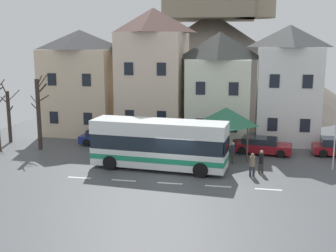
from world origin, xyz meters
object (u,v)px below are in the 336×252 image
object	(u,v)px
transit_bus	(159,145)
pedestrian_01	(252,163)
pedestrian_03	(219,151)
bare_tree_00	(39,112)
parked_car_01	(105,137)
townhouse_01	(153,73)
public_bench	(244,145)
bare_tree_02	(9,116)
townhouse_03	(288,84)
bus_shelter	(226,117)
pedestrian_02	(233,151)
hilltop_castle	(211,55)
townhouse_00	(81,82)
pedestrian_00	(261,161)
townhouse_02	(219,86)
parked_car_00	(262,146)

from	to	relation	value
transit_bus	pedestrian_01	distance (m)	6.42
pedestrian_03	bare_tree_00	xyz separation A→B (m)	(-14.78, 1.26, 2.19)
transit_bus	pedestrian_03	bearing A→B (deg)	35.35
parked_car_01	townhouse_01	bearing A→B (deg)	57.81
pedestrian_01	pedestrian_03	bearing A→B (deg)	128.63
transit_bus	pedestrian_01	size ratio (longest dim) A/B	6.08
public_bench	bare_tree_02	distance (m)	20.40
townhouse_03	bus_shelter	world-z (taller)	townhouse_03
bus_shelter	pedestrian_02	bearing A→B (deg)	-73.25
hilltop_castle	townhouse_00	bearing A→B (deg)	-115.46
pedestrian_03	bare_tree_00	size ratio (longest dim) A/B	0.26
bare_tree_00	townhouse_00	bearing A→B (deg)	81.97
townhouse_03	pedestrian_00	distance (m)	11.36
townhouse_02	bus_shelter	world-z (taller)	townhouse_02
parked_car_00	pedestrian_03	world-z (taller)	pedestrian_03
pedestrian_00	pedestrian_02	world-z (taller)	pedestrian_02
townhouse_03	pedestrian_02	xyz separation A→B (m)	(-4.32, -8.33, -4.14)
transit_bus	bus_shelter	distance (m)	6.27
pedestrian_02	public_bench	distance (m)	4.10
hilltop_castle	public_bench	size ratio (longest dim) A/B	22.36
bus_shelter	townhouse_01	bearing A→B (deg)	137.28
townhouse_01	parked_car_01	distance (m)	7.87
pedestrian_02	bare_tree_00	bearing A→B (deg)	174.85
townhouse_03	transit_bus	distance (m)	14.44
transit_bus	pedestrian_01	xyz separation A→B (m)	(6.34, -0.58, -0.82)
parked_car_01	townhouse_00	bearing A→B (deg)	131.31
pedestrian_00	public_bench	bearing A→B (deg)	101.53
townhouse_02	bare_tree_02	size ratio (longest dim) A/B	1.87
townhouse_00	bare_tree_02	bearing A→B (deg)	-133.43
townhouse_03	bare_tree_00	distance (m)	21.33
parked_car_01	bare_tree_02	distance (m)	8.77
parked_car_00	pedestrian_00	world-z (taller)	pedestrian_00
hilltop_castle	pedestrian_01	size ratio (longest dim) A/B	25.26
bus_shelter	pedestrian_01	distance (m)	5.72
pedestrian_03	bare_tree_02	size ratio (longest dim) A/B	0.31
pedestrian_02	townhouse_00	bearing A→B (deg)	150.99
parked_car_00	pedestrian_03	bearing A→B (deg)	-126.38
townhouse_02	townhouse_03	xyz separation A→B (m)	(5.95, 0.32, 0.28)
townhouse_02	pedestrian_03	xyz separation A→B (m)	(0.66, -7.86, -3.94)
public_bench	bus_shelter	bearing A→B (deg)	-126.14
pedestrian_01	hilltop_castle	bearing A→B (deg)	99.81
pedestrian_01	public_bench	world-z (taller)	pedestrian_01
townhouse_00	pedestrian_01	xyz separation A→B (m)	(16.17, -10.98, -4.03)
parked_car_00	hilltop_castle	bearing A→B (deg)	111.58
townhouse_02	parked_car_00	bearing A→B (deg)	-50.80
transit_bus	pedestrian_00	xyz separation A→B (m)	(6.93, 0.25, -0.86)
townhouse_02	transit_bus	xyz separation A→B (m)	(-3.34, -10.21, -3.09)
townhouse_03	parked_car_00	size ratio (longest dim) A/B	2.17
pedestrian_01	bare_tree_00	world-z (taller)	bare_tree_00
transit_bus	bus_shelter	xyz separation A→B (m)	(4.34, 4.31, 1.37)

